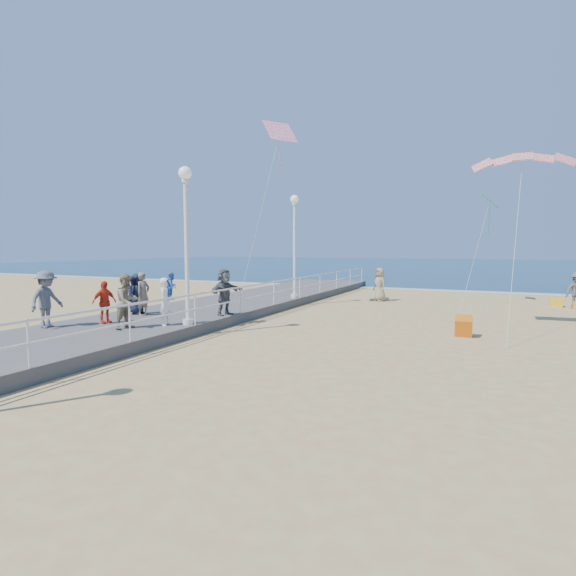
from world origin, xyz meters
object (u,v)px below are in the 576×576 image
at_px(lamp_post_far, 295,235).
at_px(toddler_held, 172,286).
at_px(beach_chair_right, 556,303).
at_px(spectator_3, 104,302).
at_px(spectator_1, 127,301).
at_px(box_kite, 464,328).
at_px(lamp_post_mid, 186,229).
at_px(spectator_5, 225,292).
at_px(spectator_4, 137,294).
at_px(spectator_6, 143,294).
at_px(beach_walker_c, 380,285).
at_px(spectator_2, 46,299).
at_px(woman_holding_toddler, 166,302).
at_px(spectator_7, 135,296).

xyz_separation_m(lamp_post_far, toddler_held, (-0.42, -9.28, -1.94)).
relative_size(lamp_post_far, beach_chair_right, 9.67).
bearing_deg(toddler_held, spectator_3, 96.20).
height_order(toddler_held, spectator_1, toddler_held).
bearing_deg(beach_chair_right, box_kite, -110.40).
xyz_separation_m(lamp_post_mid, spectator_5, (-0.05, 2.38, -2.35)).
bearing_deg(spectator_4, spectator_6, -116.89).
bearing_deg(beach_chair_right, spectator_3, -135.14).
distance_m(lamp_post_mid, spectator_6, 3.88).
relative_size(lamp_post_far, box_kite, 8.87).
bearing_deg(spectator_4, lamp_post_far, -30.50).
height_order(spectator_1, spectator_5, spectator_5).
distance_m(toddler_held, box_kite, 10.02).
distance_m(spectator_1, spectator_5, 4.02).
relative_size(spectator_6, beach_chair_right, 3.04).
bearing_deg(beach_walker_c, beach_chair_right, 51.01).
bearing_deg(beach_chair_right, spectator_2, -134.52).
relative_size(spectator_2, spectator_6, 1.13).
distance_m(spectator_4, beach_chair_right, 20.43).
distance_m(spectator_5, box_kite, 8.82).
distance_m(woman_holding_toddler, spectator_4, 3.19).
height_order(spectator_6, beach_walker_c, spectator_6).
bearing_deg(spectator_2, spectator_1, -75.33).
relative_size(woman_holding_toddler, spectator_5, 0.89).
bearing_deg(box_kite, toddler_held, -157.00).
bearing_deg(beach_walker_c, spectator_5, -67.52).
height_order(spectator_1, spectator_2, spectator_2).
xyz_separation_m(lamp_post_far, spectator_3, (-2.78, -10.01, -2.52)).
height_order(spectator_1, spectator_3, spectator_1).
relative_size(box_kite, beach_chair_right, 1.09).
bearing_deg(spectator_4, spectator_2, 164.56).
bearing_deg(box_kite, spectator_6, -167.53).
distance_m(spectator_2, beach_walker_c, 16.89).
relative_size(lamp_post_far, toddler_held, 5.63).
distance_m(spectator_4, box_kite, 12.27).
bearing_deg(spectator_2, beach_chair_right, -51.20).
bearing_deg(spectator_3, box_kite, -53.17).
distance_m(spectator_1, spectator_7, 3.19).
relative_size(lamp_post_far, spectator_3, 3.59).
height_order(lamp_post_far, spectator_3, lamp_post_far).
bearing_deg(toddler_held, spectator_5, -19.06).
xyz_separation_m(lamp_post_mid, spectator_7, (-3.34, 1.04, -2.51)).
distance_m(spectator_2, spectator_7, 3.49).
bearing_deg(spectator_1, woman_holding_toddler, -34.81).
bearing_deg(woman_holding_toddler, beach_chair_right, -52.81).
bearing_deg(spectator_1, spectator_2, 113.26).
height_order(spectator_6, spectator_7, spectator_6).
distance_m(toddler_held, beach_chair_right, 19.35).
relative_size(lamp_post_mid, spectator_1, 3.00).
bearing_deg(spectator_5, spectator_2, 152.40).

